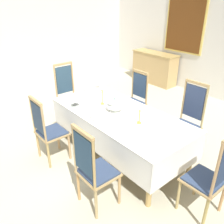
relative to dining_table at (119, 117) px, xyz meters
The scene contains 19 objects.
ground 0.72m from the dining_table, 90.00° to the left, with size 8.12×6.94×0.04m, color #BDB99F.
left_wall 4.19m from the dining_table, behind, with size 0.08×6.94×3.14m, color silver.
dining_table is the anchor object (origin of this frame).
tablecloth 0.05m from the dining_table, 90.00° to the right, with size 2.35×1.08×0.44m.
chair_south_a 1.12m from the dining_table, 122.80° to the right, with size 0.44×0.42×1.09m.
chair_north_a 1.12m from the dining_table, 122.77° to the left, with size 0.44×0.42×1.11m.
chair_south_b 1.13m from the dining_table, 56.88° to the right, with size 0.44×0.42×1.14m.
chair_north_b 1.13m from the dining_table, 57.00° to the left, with size 0.44×0.42×1.21m.
chair_head_west 1.58m from the dining_table, behind, with size 0.42×0.44×1.22m.
chair_head_east 1.58m from the dining_table, ahead, with size 0.42×0.44×1.19m.
soup_tureen 0.21m from the dining_table, behind, with size 0.27×0.27×0.22m.
candlestick_west 0.48m from the dining_table, behind, with size 0.07×0.07×0.36m.
candlestick_east 0.47m from the dining_table, ahead, with size 0.07×0.07×0.32m.
bowl_near_left 0.76m from the dining_table, 147.29° to the right, with size 0.18×0.18×0.04m.
bowl_near_right 0.40m from the dining_table, 92.67° to the right, with size 0.19×0.19×0.04m.
spoon_primary 0.85m from the dining_table, 152.93° to the right, with size 0.06×0.18×0.01m.
spoon_secondary 0.39m from the dining_table, 110.32° to the right, with size 0.06×0.17×0.01m.
sideboard 3.89m from the dining_table, 123.07° to the left, with size 1.44×0.48×0.90m.
framed_painting 3.93m from the dining_table, 111.94° to the left, with size 1.17×0.05×1.50m.
Camera 1 is at (2.47, -2.25, 2.42)m, focal length 38.20 mm.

